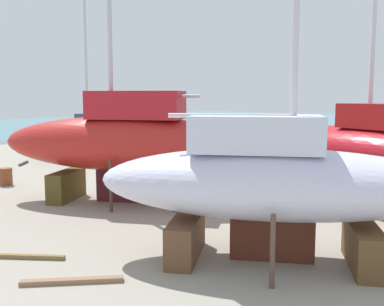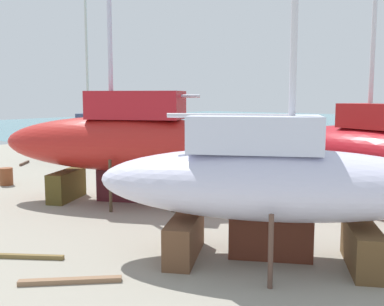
{
  "view_description": "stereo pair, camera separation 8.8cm",
  "coord_description": "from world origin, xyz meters",
  "px_view_note": "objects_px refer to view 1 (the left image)",
  "views": [
    {
      "loc": [
        14.31,
        -13.44,
        4.28
      ],
      "look_at": [
        2.35,
        1.65,
        1.87
      ],
      "focal_mm": 42.44,
      "sensor_mm": 36.0,
      "label": 1
    },
    {
      "loc": [
        14.38,
        -13.38,
        4.28
      ],
      "look_at": [
        2.35,
        1.65,
        1.87
      ],
      "focal_mm": 42.44,
      "sensor_mm": 36.0,
      "label": 2
    }
  ],
  "objects_px": {
    "sailboat_large_starboard": "(94,133)",
    "sailboat_small_center": "(272,181)",
    "sailboat_mid_port": "(380,149)",
    "barrel_rust_near": "(6,177)",
    "sailboat_far_slipway": "(125,142)",
    "worker": "(133,140)"
  },
  "relations": [
    {
      "from": "sailboat_large_starboard",
      "to": "sailboat_small_center",
      "type": "relative_size",
      "value": 0.76
    },
    {
      "from": "sailboat_large_starboard",
      "to": "sailboat_mid_port",
      "type": "xyz_separation_m",
      "value": [
        18.8,
        -1.5,
        0.4
      ]
    },
    {
      "from": "sailboat_mid_port",
      "to": "barrel_rust_near",
      "type": "relative_size",
      "value": 18.59
    },
    {
      "from": "sailboat_small_center",
      "to": "sailboat_mid_port",
      "type": "relative_size",
      "value": 0.95
    },
    {
      "from": "barrel_rust_near",
      "to": "sailboat_far_slipway",
      "type": "bearing_deg",
      "value": 8.79
    },
    {
      "from": "worker",
      "to": "sailboat_large_starboard",
      "type": "bearing_deg",
      "value": -143.08
    },
    {
      "from": "sailboat_mid_port",
      "to": "sailboat_large_starboard",
      "type": "bearing_deg",
      "value": 17.22
    },
    {
      "from": "sailboat_far_slipway",
      "to": "worker",
      "type": "relative_size",
      "value": 8.82
    },
    {
      "from": "sailboat_large_starboard",
      "to": "barrel_rust_near",
      "type": "relative_size",
      "value": 13.38
    },
    {
      "from": "sailboat_large_starboard",
      "to": "worker",
      "type": "distance_m",
      "value": 5.55
    },
    {
      "from": "sailboat_large_starboard",
      "to": "sailboat_small_center",
      "type": "height_order",
      "value": "sailboat_small_center"
    },
    {
      "from": "sailboat_small_center",
      "to": "worker",
      "type": "height_order",
      "value": "sailboat_small_center"
    },
    {
      "from": "sailboat_small_center",
      "to": "worker",
      "type": "xyz_separation_m",
      "value": [
        -20.12,
        14.61,
        -1.23
      ]
    },
    {
      "from": "sailboat_far_slipway",
      "to": "barrel_rust_near",
      "type": "relative_size",
      "value": 18.18
    },
    {
      "from": "sailboat_far_slipway",
      "to": "sailboat_mid_port",
      "type": "distance_m",
      "value": 9.93
    },
    {
      "from": "worker",
      "to": "sailboat_mid_port",
      "type": "bearing_deg",
      "value": -89.18
    },
    {
      "from": "sailboat_far_slipway",
      "to": "worker",
      "type": "height_order",
      "value": "sailboat_far_slipway"
    },
    {
      "from": "sailboat_far_slipway",
      "to": "worker",
      "type": "bearing_deg",
      "value": -72.08
    },
    {
      "from": "sailboat_small_center",
      "to": "sailboat_mid_port",
      "type": "height_order",
      "value": "sailboat_mid_port"
    },
    {
      "from": "sailboat_far_slipway",
      "to": "sailboat_mid_port",
      "type": "bearing_deg",
      "value": -172.41
    },
    {
      "from": "worker",
      "to": "barrel_rust_near",
      "type": "bearing_deg",
      "value": -140.41
    },
    {
      "from": "sailboat_large_starboard",
      "to": "sailboat_far_slipway",
      "type": "bearing_deg",
      "value": 117.36
    }
  ]
}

